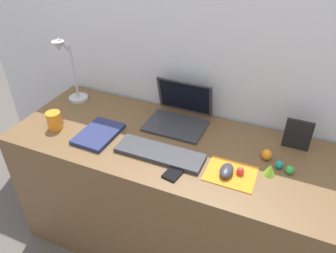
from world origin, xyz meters
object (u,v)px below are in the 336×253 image
toy_figurine_red (240,171)px  keyboard (160,153)px  toy_figurine_teal (279,165)px  toy_figurine_lime (270,170)px  toy_figurine_orange (267,155)px  laptop (180,113)px  notebook_pad (98,134)px  picture_frame (298,135)px  mouse (227,171)px  toy_figurine_green (290,170)px  cell_phone (176,171)px  desk_lamp (70,73)px  coffee_mug (54,120)px

toy_figurine_red → keyboard: bearing=-177.7°
toy_figurine_teal → toy_figurine_lime: bearing=-119.2°
keyboard → toy_figurine_orange: (0.45, 0.16, 0.02)m
keyboard → laptop: bearing=93.8°
toy_figurine_lime → notebook_pad: bearing=-176.8°
picture_frame → toy_figurine_teal: bearing=-105.1°
mouse → keyboard: bearing=178.7°
mouse → toy_figurine_green: 0.27m
laptop → toy_figurine_orange: bearing=-15.6°
cell_phone → desk_lamp: bearing=167.7°
notebook_pad → toy_figurine_red: bearing=1.2°
cell_phone → toy_figurine_green: toy_figurine_green is taller
coffee_mug → keyboard: bearing=1.1°
toy_figurine_orange → laptop: bearing=164.4°
cell_phone → toy_figurine_green: (0.45, 0.18, 0.01)m
toy_figurine_lime → toy_figurine_red: size_ratio=1.50×
picture_frame → toy_figurine_lime: size_ratio=2.76×
picture_frame → toy_figurine_lime: picture_frame is taller
picture_frame → cell_phone: bearing=-140.2°
cell_phone → toy_figurine_lime: toy_figurine_lime is taller
mouse → toy_figurine_red: mouse is taller
mouse → toy_figurine_red: 0.06m
desk_lamp → notebook_pad: bearing=-36.3°
cell_phone → toy_figurine_green: 0.48m
laptop → desk_lamp: (-0.63, -0.05, 0.13)m
toy_figurine_red → toy_figurine_teal: bearing=36.4°
mouse → toy_figurine_orange: toy_figurine_orange is taller
toy_figurine_green → toy_figurine_red: (-0.19, -0.09, -0.00)m
mouse → toy_figurine_lime: size_ratio=1.77×
desk_lamp → laptop: bearing=4.6°
laptop → desk_lamp: desk_lamp is taller
toy_figurine_lime → toy_figurine_orange: bearing=106.0°
laptop → toy_figurine_red: 0.48m
laptop → toy_figurine_red: bearing=-35.9°
toy_figurine_green → toy_figurine_teal: size_ratio=1.01×
picture_frame → toy_figurine_orange: 0.18m
keyboard → notebook_pad: (-0.34, 0.02, 0.00)m
toy_figurine_red → toy_figurine_orange: 0.17m
picture_frame → toy_figurine_green: size_ratio=3.98×
coffee_mug → toy_figurine_green: bearing=5.8°
picture_frame → toy_figurine_red: (-0.19, -0.28, -0.06)m
toy_figurine_orange → keyboard: bearing=-160.2°
toy_figurine_green → toy_figurine_orange: bearing=151.1°
mouse → notebook_pad: size_ratio=0.40×
laptop → toy_figurine_orange: 0.49m
desk_lamp → picture_frame: bearing=2.6°
desk_lamp → toy_figurine_orange: (1.10, -0.08, -0.16)m
toy_figurine_red → coffee_mug: bearing=-178.4°
laptop → cell_phone: (0.13, -0.37, -0.05)m
laptop → coffee_mug: (-0.56, -0.30, -0.01)m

